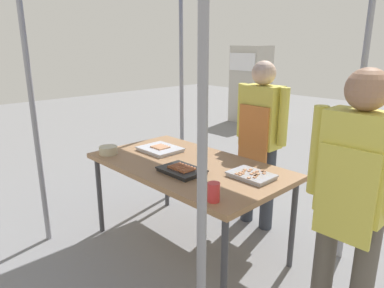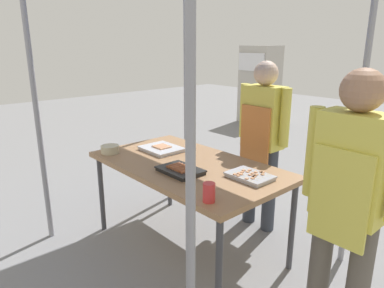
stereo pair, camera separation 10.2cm
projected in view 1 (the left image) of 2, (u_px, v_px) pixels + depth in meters
name	position (u px, v px, depth m)	size (l,w,h in m)	color
ground_plane	(188.00, 247.00, 2.98)	(18.00, 18.00, 0.00)	slate
stall_table	(187.00, 170.00, 2.78)	(1.60, 0.90, 0.75)	#9E724C
tray_grilled_sausages	(182.00, 170.00, 2.56)	(0.33, 0.23, 0.05)	black
tray_meat_skewers	(251.00, 175.00, 2.47)	(0.31, 0.22, 0.04)	#ADADB2
tray_pork_links	(160.00, 149.00, 3.09)	(0.35, 0.29, 0.05)	silver
condiment_bowl	(108.00, 150.00, 3.00)	(0.16, 0.16, 0.07)	#BFB28C
drink_cup_near_edge	(214.00, 192.00, 2.08)	(0.08, 0.08, 0.12)	red
vendor_woman	(260.00, 133.00, 3.11)	(0.52, 0.22, 1.53)	#333842
customer_nearby	(353.00, 191.00, 1.83)	(0.52, 0.23, 1.56)	#595147
neighbor_stall_left	(250.00, 84.00, 7.62)	(0.72, 0.64, 1.64)	#B7B2A8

